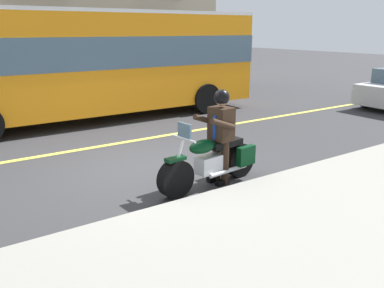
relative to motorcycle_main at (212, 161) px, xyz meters
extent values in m
plane|color=#333335|center=(0.55, -1.51, -0.45)|extent=(80.00, 80.00, 0.00)
cube|color=gray|center=(0.55, 2.99, -0.38)|extent=(60.00, 5.00, 0.15)
cube|color=#E5DB4C|center=(0.55, -3.51, -0.45)|extent=(60.00, 0.16, 0.01)
cylinder|color=black|center=(0.84, 0.09, -0.12)|extent=(0.68, 0.27, 0.66)
cylinder|color=black|center=(-0.70, -0.08, -0.12)|extent=(0.68, 0.27, 0.66)
cube|color=silver|center=(0.05, 0.00, -0.03)|extent=(0.59, 0.34, 0.32)
ellipsoid|color=black|center=(0.24, 0.02, 0.33)|extent=(0.59, 0.34, 0.24)
cube|color=black|center=(-0.30, -0.04, 0.29)|extent=(0.73, 0.36, 0.12)
cube|color=black|center=(-0.67, 0.14, 0.03)|extent=(0.41, 0.16, 0.36)
cube|color=black|center=(-0.63, -0.29, 0.03)|extent=(0.41, 0.16, 0.36)
cylinder|color=silver|center=(0.82, 0.09, 0.15)|extent=(0.35, 0.09, 0.76)
cylinder|color=silver|center=(0.66, 0.07, 0.55)|extent=(0.10, 0.60, 0.04)
cube|color=black|center=(0.84, 0.09, 0.23)|extent=(0.38, 0.20, 0.06)
cylinder|color=silver|center=(-0.27, 0.13, -0.19)|extent=(0.90, 0.18, 0.08)
cube|color=slate|center=(0.64, 0.07, 0.67)|extent=(0.08, 0.32, 0.28)
cylinder|color=black|center=(-0.22, 0.09, -0.03)|extent=(0.14, 0.14, 0.84)
cube|color=black|center=(-0.16, 0.10, -0.40)|extent=(0.27, 0.14, 0.10)
cylinder|color=black|center=(-0.19, -0.14, -0.03)|extent=(0.14, 0.14, 0.84)
cube|color=black|center=(-0.13, -0.14, -0.40)|extent=(0.27, 0.14, 0.10)
cube|color=black|center=(-0.20, -0.03, 0.67)|extent=(0.36, 0.43, 0.60)
cube|color=navy|center=(-0.04, -0.01, 0.63)|extent=(0.03, 0.07, 0.44)
cylinder|color=black|center=(-0.05, 0.21, 0.73)|extent=(0.56, 0.16, 0.28)
cylinder|color=black|center=(0.00, -0.22, 0.73)|extent=(0.56, 0.16, 0.28)
sphere|color=tan|center=(-0.20, -0.03, 1.10)|extent=(0.22, 0.22, 0.22)
sphere|color=black|center=(-0.20, -0.03, 1.15)|extent=(0.28, 0.28, 0.28)
cube|color=orange|center=(-0.13, -6.51, 1.32)|extent=(11.00, 2.50, 2.85)
cube|color=slate|center=(-0.13, -6.51, 1.65)|extent=(11.04, 2.52, 0.90)
cube|color=slate|center=(-5.63, -6.51, 1.55)|extent=(0.06, 2.40, 1.90)
cube|color=white|center=(-0.13, -6.51, 2.80)|extent=(11.00, 2.50, 0.10)
cylinder|color=black|center=(-3.73, -7.71, 0.05)|extent=(1.00, 0.30, 1.00)
cylinder|color=black|center=(-3.73, -5.31, 0.05)|extent=(1.00, 0.30, 1.00)
cylinder|color=black|center=(-9.23, -2.92, -0.13)|extent=(0.64, 0.22, 0.64)
cube|color=slate|center=(-6.82, -12.48, 1.55)|extent=(1.10, 0.06, 1.60)
cube|color=slate|center=(-1.32, -12.48, 1.55)|extent=(1.10, 0.06, 1.60)
camera|label=1|loc=(4.13, 5.43, 2.30)|focal=37.25mm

